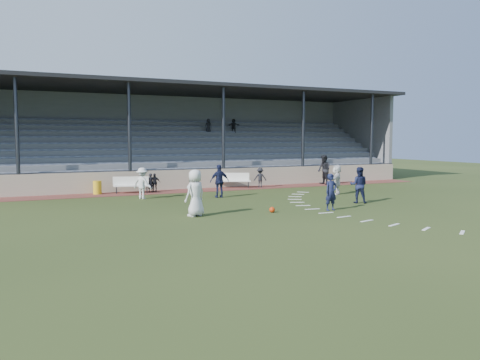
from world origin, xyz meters
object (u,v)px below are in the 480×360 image
Objects in this scene: bench_left at (131,183)px; trash_bin at (97,187)px; player_white_lead at (195,193)px; official at (324,170)px; football at (272,210)px; bench_right at (234,179)px; player_navy_lead at (331,192)px.

trash_bin is at bearing -175.13° from bench_left.
official is at bearing -167.93° from player_white_lead.
official reaches higher than trash_bin.
football is at bearing -59.33° from trash_bin.
official is (13.03, -0.26, 0.44)m from bench_left.
trash_bin is (-1.83, 0.34, -0.19)m from bench_left.
trash_bin is (-8.40, 0.04, -0.19)m from bench_right.
player_navy_lead is at bearing -11.96° from football.
trash_bin is 3.10× the size of football.
player_white_lead is (0.73, -9.07, 0.36)m from bench_left.
bench_left is 12.04m from player_navy_lead.
official is (6.42, 9.80, 0.22)m from player_navy_lead.
player_white_lead is 15.13m from official.
trash_bin is at bearing -155.97° from bench_right.
bench_right is 8.40m from trash_bin.
trash_bin is at bearing 127.01° from player_navy_lead.
bench_left is 6.58m from bench_right.
official is at bearing 54.70° from player_navy_lead.
player_white_lead reaches higher than player_navy_lead.
bench_right is (6.57, 0.30, 0.00)m from bench_left.
player_white_lead reaches higher than bench_right.
player_white_lead reaches higher than bench_left.
trash_bin is 9.77m from player_white_lead.
trash_bin is 0.47× the size of player_navy_lead.
player_white_lead is 0.94× the size of official.
bench_right reaches higher than trash_bin.
bench_right is 10.35m from player_navy_lead.
player_navy_lead is at bearing -41.27° from bench_left.
bench_left is 13.04m from official.
bench_left is 1.26× the size of player_navy_lead.
player_navy_lead reaches higher than bench_right.
player_navy_lead is at bearing -30.90° from official.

